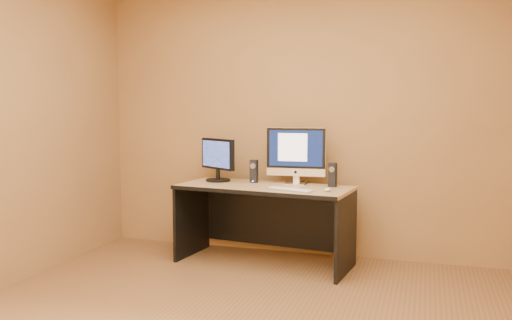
{
  "coord_description": "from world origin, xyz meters",
  "views": [
    {
      "loc": [
        1.08,
        -2.97,
        1.39
      ],
      "look_at": [
        -0.32,
        1.44,
        0.94
      ],
      "focal_mm": 38.0,
      "sensor_mm": 36.0,
      "label": 1
    }
  ],
  "objects": [
    {
      "name": "mouse",
      "position": [
        0.31,
        1.4,
        0.72
      ],
      "size": [
        0.06,
        0.1,
        0.03
      ],
      "primitive_type": "ellipsoid",
      "rotation": [
        0.0,
        0.0,
        0.02
      ],
      "color": "silver",
      "rests_on": "desk"
    },
    {
      "name": "cable_b",
      "position": [
        -0.04,
        1.83,
        0.7
      ],
      "size": [
        0.09,
        0.15,
        0.01
      ],
      "primitive_type": "cylinder",
      "rotation": [
        1.57,
        0.0,
        -0.49
      ],
      "color": "black",
      "rests_on": "desk"
    },
    {
      "name": "second_monitor",
      "position": [
        -0.77,
        1.7,
        0.9
      ],
      "size": [
        0.51,
        0.43,
        0.4
      ],
      "primitive_type": null,
      "rotation": [
        0.0,
        0.0,
        -0.54
      ],
      "color": "black",
      "rests_on": "desk"
    },
    {
      "name": "desk",
      "position": [
        -0.28,
        1.54,
        0.35
      ],
      "size": [
        1.58,
        0.83,
        0.7
      ],
      "primitive_type": null,
      "rotation": [
        0.0,
        0.0,
        -0.12
      ],
      "color": "tan",
      "rests_on": "ground"
    },
    {
      "name": "keyboard",
      "position": [
        0.01,
        1.35,
        0.71
      ],
      "size": [
        0.42,
        0.23,
        0.02
      ],
      "primitive_type": "cube",
      "rotation": [
        0.0,
        0.0,
        -0.31
      ],
      "color": "silver",
      "rests_on": "desk"
    },
    {
      "name": "walls",
      "position": [
        0.0,
        0.0,
        1.3
      ],
      "size": [
        4.0,
        4.0,
        2.6
      ],
      "primitive_type": null,
      "color": "olive",
      "rests_on": "ground"
    },
    {
      "name": "cable_a",
      "position": [
        0.05,
        1.81,
        0.7
      ],
      "size": [
        0.02,
        0.21,
        0.01
      ],
      "primitive_type": "cylinder",
      "rotation": [
        1.57,
        0.0,
        0.06
      ],
      "color": "black",
      "rests_on": "desk"
    },
    {
      "name": "speaker_left",
      "position": [
        -0.43,
        1.71,
        0.8
      ],
      "size": [
        0.07,
        0.07,
        0.21
      ],
      "primitive_type": null,
      "rotation": [
        0.0,
        0.0,
        0.01
      ],
      "color": "black",
      "rests_on": "desk"
    },
    {
      "name": "speaker_right",
      "position": [
        0.31,
        1.67,
        0.8
      ],
      "size": [
        0.07,
        0.07,
        0.21
      ],
      "primitive_type": null,
      "rotation": [
        0.0,
        0.0,
        -0.09
      ],
      "color": "black",
      "rests_on": "desk"
    },
    {
      "name": "imac",
      "position": [
        -0.04,
        1.74,
        0.96
      ],
      "size": [
        0.55,
        0.23,
        0.52
      ],
      "primitive_type": null,
      "rotation": [
        0.0,
        0.0,
        0.06
      ],
      "color": "silver",
      "rests_on": "desk"
    }
  ]
}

